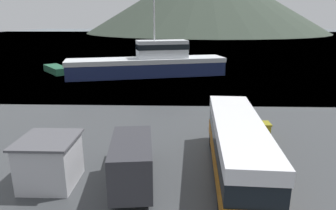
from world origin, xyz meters
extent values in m
plane|color=slate|center=(0.00, 142.01, 0.00)|extent=(240.00, 240.00, 0.00)
cube|color=#B26614|center=(0.31, 8.75, 0.91)|extent=(2.96, 10.64, 0.92)
cube|color=black|center=(0.31, 8.75, 1.89)|extent=(2.90, 10.43, 1.05)
cube|color=silver|center=(0.31, 8.75, 2.74)|extent=(2.96, 10.64, 0.66)
cube|color=black|center=(0.58, 14.03, 1.71)|extent=(2.14, 0.17, 1.42)
cylinder|color=black|center=(-0.56, 12.48, 0.45)|extent=(0.35, 0.91, 0.90)
cylinder|color=black|center=(1.56, 12.38, 0.45)|extent=(0.35, 0.91, 0.90)
cylinder|color=black|center=(-0.94, 5.12, 0.45)|extent=(0.35, 0.91, 0.90)
cylinder|color=black|center=(1.19, 5.02, 0.45)|extent=(0.35, 0.91, 0.90)
cube|color=#2D2D33|center=(-5.09, 7.20, 1.44)|extent=(2.42, 4.49, 2.17)
cube|color=#2D2D33|center=(-5.43, 10.26, 0.95)|extent=(2.15, 2.05, 1.19)
cube|color=black|center=(-5.33, 9.36, 1.92)|extent=(1.66, 0.24, 0.76)
cylinder|color=black|center=(-6.27, 9.92, 0.35)|extent=(0.30, 0.72, 0.70)
cylinder|color=black|center=(-4.54, 10.11, 0.35)|extent=(0.30, 0.72, 0.70)
cylinder|color=black|center=(-5.84, 6.13, 0.35)|extent=(0.30, 0.72, 0.70)
cylinder|color=black|center=(-4.12, 6.32, 0.35)|extent=(0.30, 0.72, 0.70)
cube|color=#19234C|center=(-7.49, 37.97, 1.31)|extent=(23.37, 10.20, 2.62)
cube|color=silver|center=(-7.49, 37.97, 2.29)|extent=(23.60, 10.30, 0.66)
cube|color=silver|center=(-5.27, 38.54, 3.90)|extent=(7.92, 4.97, 2.55)
cube|color=black|center=(-5.27, 38.54, 4.28)|extent=(8.08, 5.10, 0.76)
cylinder|color=#B2B2B7|center=(-6.34, 38.27, 8.47)|extent=(0.20, 0.20, 6.59)
cube|color=olive|center=(3.28, 14.43, 0.46)|extent=(0.92, 0.97, 0.91)
cube|color=olive|center=(3.28, 14.43, 0.96)|extent=(1.01, 1.06, 0.10)
cube|color=#B2B2B7|center=(-9.31, 7.50, 1.18)|extent=(2.54, 2.67, 2.37)
cube|color=#4C4C51|center=(-9.31, 7.50, 2.43)|extent=(2.80, 2.93, 0.12)
cube|color=#1E5138|center=(-22.03, 40.12, 0.52)|extent=(5.72, 6.32, 1.05)
camera|label=1|loc=(-2.87, -6.04, 8.18)|focal=32.00mm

